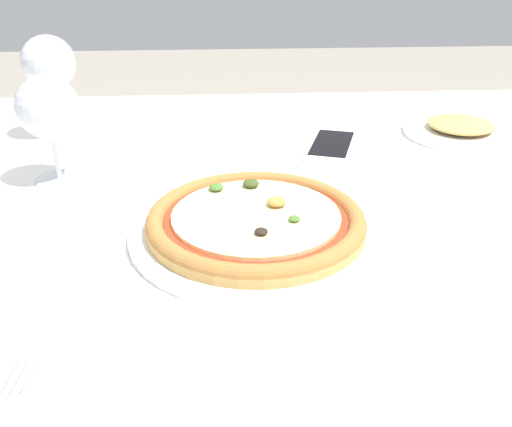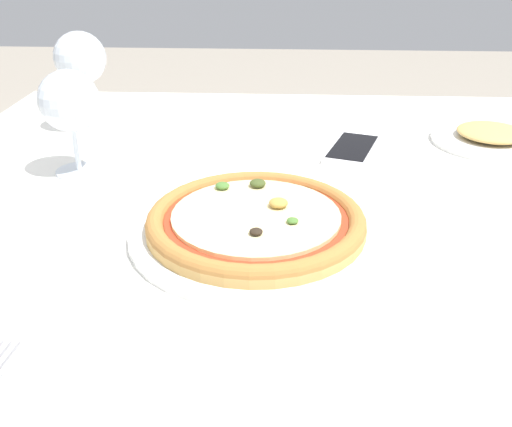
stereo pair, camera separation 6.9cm
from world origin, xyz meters
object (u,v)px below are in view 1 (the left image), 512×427
wine_glass_far_left (48,109)px  side_plate (460,129)px  dining_table (283,258)px  cell_phone (332,146)px  pizza_plate (256,223)px  wine_glass_far_right (49,64)px

wine_glass_far_left → side_plate: wine_glass_far_left is taller
dining_table → cell_phone: cell_phone is taller
pizza_plate → wine_glass_far_right: size_ratio=1.74×
wine_glass_far_left → cell_phone: wine_glass_far_left is taller
side_plate → cell_phone: bearing=-166.8°
dining_table → wine_glass_far_right: bearing=140.3°
pizza_plate → wine_glass_far_left: 0.35m
wine_glass_far_left → side_plate: 0.70m
wine_glass_far_right → pizza_plate: bearing=-49.7°
wine_glass_far_right → side_plate: 0.74m
pizza_plate → side_plate: pizza_plate is taller
cell_phone → pizza_plate: bearing=-116.5°
wine_glass_far_right → cell_phone: 0.51m
pizza_plate → side_plate: bearing=42.0°
dining_table → side_plate: (0.35, 0.27, 0.09)m
wine_glass_far_right → side_plate: wine_glass_far_right is taller
wine_glass_far_right → side_plate: (0.73, -0.04, -0.12)m
wine_glass_far_right → cell_phone: size_ratio=1.12×
pizza_plate → wine_glass_far_right: 0.53m
dining_table → wine_glass_far_left: 0.40m
side_plate → wine_glass_far_left: bearing=-166.1°
dining_table → wine_glass_far_right: (-0.38, 0.31, 0.21)m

